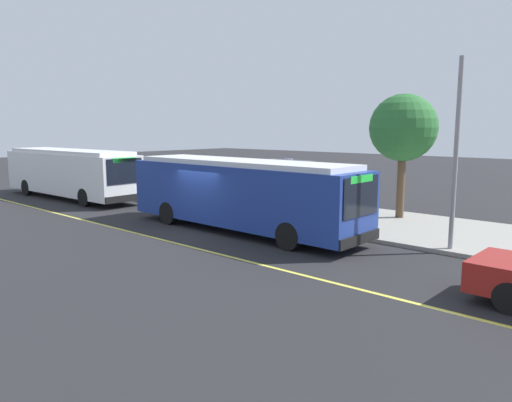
# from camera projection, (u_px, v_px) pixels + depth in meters

# --- Properties ---
(ground_plane) EXTENTS (120.00, 120.00, 0.00)m
(ground_plane) POSITION_uv_depth(u_px,v_px,m) (203.00, 230.00, 20.08)
(ground_plane) COLOR #232326
(sidewalk_curb) EXTENTS (44.00, 6.40, 0.15)m
(sidewalk_curb) POSITION_uv_depth(u_px,v_px,m) (291.00, 211.00, 24.47)
(sidewalk_curb) COLOR gray
(sidewalk_curb) RESTS_ON ground_plane
(lane_stripe_center) EXTENTS (36.00, 0.14, 0.01)m
(lane_stripe_center) POSITION_uv_depth(u_px,v_px,m) (160.00, 239.00, 18.46)
(lane_stripe_center) COLOR #E0D64C
(lane_stripe_center) RESTS_ON ground_plane
(transit_bus_main) EXTENTS (11.29, 2.68, 2.95)m
(transit_bus_main) POSITION_uv_depth(u_px,v_px,m) (241.00, 192.00, 19.76)
(transit_bus_main) COLOR navy
(transit_bus_main) RESTS_ON ground_plane
(transit_bus_second) EXTENTS (11.45, 2.90, 2.95)m
(transit_bus_second) POSITION_uv_depth(u_px,v_px,m) (70.00, 172.00, 29.07)
(transit_bus_second) COLOR white
(transit_bus_second) RESTS_ON ground_plane
(bus_shelter) EXTENTS (2.90, 1.60, 2.48)m
(bus_shelter) POSITION_uv_depth(u_px,v_px,m) (284.00, 174.00, 24.45)
(bus_shelter) COLOR #333338
(bus_shelter) RESTS_ON sidewalk_curb
(waiting_bench) EXTENTS (1.60, 0.48, 0.95)m
(waiting_bench) POSITION_uv_depth(u_px,v_px,m) (281.00, 199.00, 24.57)
(waiting_bench) COLOR brown
(waiting_bench) RESTS_ON sidewalk_curb
(route_sign_post) EXTENTS (0.44, 0.08, 2.80)m
(route_sign_post) POSITION_uv_depth(u_px,v_px,m) (288.00, 180.00, 21.18)
(route_sign_post) COLOR #333338
(route_sign_post) RESTS_ON sidewalk_curb
(pedestrian_commuter) EXTENTS (0.24, 0.40, 1.69)m
(pedestrian_commuter) POSITION_uv_depth(u_px,v_px,m) (299.00, 200.00, 21.15)
(pedestrian_commuter) COLOR #282D47
(pedestrian_commuter) RESTS_ON sidewalk_curb
(street_tree_near_shelter) EXTENTS (3.02, 3.02, 5.62)m
(street_tree_near_shelter) POSITION_uv_depth(u_px,v_px,m) (403.00, 128.00, 21.61)
(street_tree_near_shelter) COLOR brown
(street_tree_near_shelter) RESTS_ON sidewalk_curb
(utility_pole) EXTENTS (0.16, 0.16, 6.40)m
(utility_pole) POSITION_uv_depth(u_px,v_px,m) (456.00, 155.00, 15.99)
(utility_pole) COLOR gray
(utility_pole) RESTS_ON sidewalk_curb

